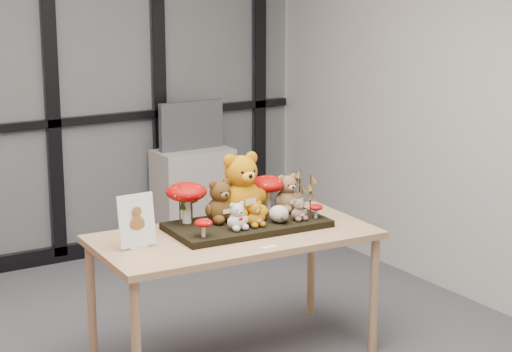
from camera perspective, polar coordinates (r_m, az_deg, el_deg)
room_shell at (r=4.32m, az=-7.40°, el=6.10°), size 5.00×5.00×5.00m
display_table at (r=5.16m, az=-1.37°, el=-4.27°), size 1.58×0.85×0.72m
diorama_tray at (r=5.23m, az=-0.54°, el=-3.03°), size 0.91×0.49×0.04m
bear_pooh_yellow at (r=5.27m, az=-0.95°, el=-0.36°), size 0.33×0.30×0.41m
bear_brown_medium at (r=5.20m, az=-2.22°, el=-1.39°), size 0.21×0.19×0.27m
bear_tan_back at (r=5.43m, az=1.93°, el=-0.90°), size 0.19×0.18×0.24m
bear_small_yellow at (r=5.12m, az=-0.04°, el=-2.27°), size 0.12×0.11×0.15m
bear_white_bow at (r=5.06m, az=-1.17°, el=-2.37°), size 0.14×0.12×0.17m
bear_beige_small at (r=5.25m, az=2.65°, el=-1.98°), size 0.11×0.10×0.14m
plush_cream_hedgehog at (r=5.20m, az=1.42°, el=-2.29°), size 0.09×0.08×0.11m
mushroom_back_left at (r=5.18m, az=-4.30°, el=-1.53°), size 0.23×0.23×0.26m
mushroom_back_right at (r=5.41m, az=0.73°, el=-0.98°), size 0.21×0.21×0.23m
mushroom_front_left at (r=4.94m, az=-3.25°, el=-3.14°), size 0.10×0.10×0.11m
mushroom_front_right at (r=5.30m, az=3.71°, el=-2.12°), size 0.08×0.08×0.09m
sprig_green_far_left at (r=5.14m, az=-4.71°, el=-1.82°), size 0.05×0.05×0.23m
sprig_green_mid_left at (r=5.23m, az=-3.97°, el=-1.74°), size 0.05×0.05×0.20m
sprig_dry_far_right at (r=5.47m, az=2.71°, el=-0.80°), size 0.05×0.05×0.24m
sprig_dry_mid_right at (r=5.38m, az=3.36°, el=-1.11°), size 0.05×0.05×0.23m
sprig_green_centre at (r=5.32m, az=-2.00°, el=-1.35°), size 0.05×0.05×0.21m
sign_holder at (r=4.89m, az=-7.35°, el=-2.91°), size 0.20×0.06×0.29m
label_card at (r=4.90m, az=0.80°, el=-4.39°), size 0.09×0.03×0.00m
cabinet at (r=7.20m, az=-3.87°, el=-1.41°), size 0.59×0.34×0.78m
monitor at (r=7.09m, az=-4.01°, el=3.12°), size 0.52×0.05×0.37m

